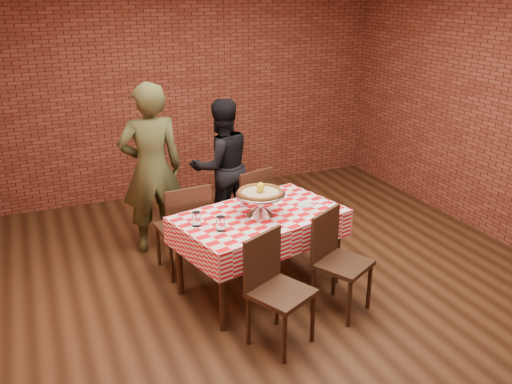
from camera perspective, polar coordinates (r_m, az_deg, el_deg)
ground at (r=5.08m, az=2.40°, el=-10.83°), size 6.00×6.00×0.00m
back_wall at (r=7.25m, az=-7.83°, el=11.02°), size 5.50×0.00×5.50m
table at (r=5.02m, az=0.37°, el=-6.30°), size 1.62×1.19×0.75m
tablecloth at (r=4.91m, az=0.38°, el=-3.62°), size 1.66×1.24×0.25m
pizza_stand at (r=4.80m, az=0.47°, el=-1.28°), size 0.58×0.58×0.20m
pizza at (r=4.76m, az=0.47°, el=-0.10°), size 0.53×0.53×0.03m
lemon at (r=4.74m, az=0.47°, el=0.49°), size 0.09×0.09×0.09m
water_glass_left at (r=4.52m, az=-3.72°, el=-3.34°), size 0.09×0.09×0.12m
water_glass_right at (r=4.62m, az=-6.28°, el=-2.84°), size 0.09×0.09×0.12m
side_plate at (r=5.06m, az=5.19°, el=-1.35°), size 0.18×0.18×0.01m
sweetener_packet_a at (r=5.08m, az=7.45°, el=-1.36°), size 0.06×0.06×0.00m
sweetener_packet_b at (r=5.13m, az=6.28°, el=-1.07°), size 0.06×0.04×0.00m
condiment_caddy at (r=5.03m, az=-1.40°, el=-0.66°), size 0.10×0.08×0.13m
chair_near_left at (r=4.26m, az=2.65°, el=-10.57°), size 0.56×0.56×0.90m
chair_near_right at (r=4.71m, az=9.09°, el=-7.53°), size 0.56×0.56×0.89m
chair_far_left at (r=5.35m, az=-7.74°, el=-3.62°), size 0.49×0.49×0.93m
chair_far_right at (r=5.82m, az=-1.14°, el=-1.52°), size 0.52×0.52×0.90m
diner_olive at (r=5.68m, az=-10.91°, el=2.36°), size 0.67×0.45×1.80m
diner_black at (r=6.13m, az=-3.64°, el=2.74°), size 0.79×0.64×1.53m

